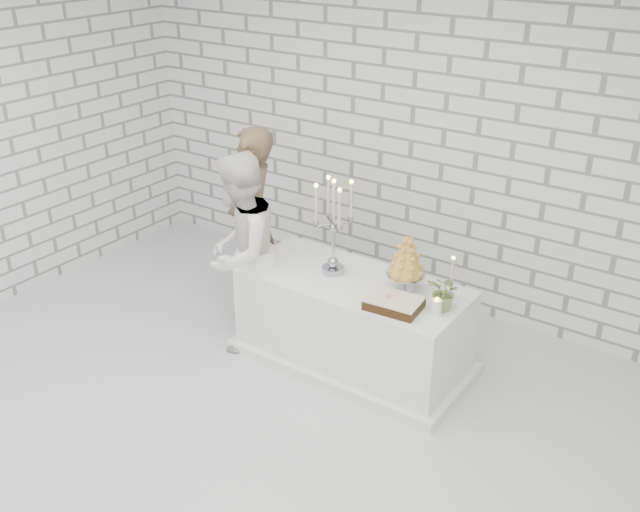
{
  "coord_description": "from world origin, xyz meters",
  "views": [
    {
      "loc": [
        2.88,
        -3.05,
        3.4
      ],
      "look_at": [
        0.14,
        0.88,
        1.05
      ],
      "focal_mm": 40.55,
      "sensor_mm": 36.0,
      "label": 1
    }
  ],
  "objects_px": {
    "bride": "(240,253)",
    "croquembouche": "(406,263)",
    "candelabra": "(334,227)",
    "cake_table": "(353,321)",
    "groom": "(252,223)"
  },
  "relations": [
    {
      "from": "bride",
      "to": "croquembouche",
      "type": "relative_size",
      "value": 3.63
    },
    {
      "from": "candelabra",
      "to": "cake_table",
      "type": "bearing_deg",
      "value": -5.27
    },
    {
      "from": "cake_table",
      "to": "groom",
      "type": "height_order",
      "value": "groom"
    },
    {
      "from": "groom",
      "to": "candelabra",
      "type": "bearing_deg",
      "value": 57.22
    },
    {
      "from": "groom",
      "to": "bride",
      "type": "height_order",
      "value": "groom"
    },
    {
      "from": "candelabra",
      "to": "croquembouche",
      "type": "bearing_deg",
      "value": 6.05
    },
    {
      "from": "groom",
      "to": "candelabra",
      "type": "xyz_separation_m",
      "value": [
        0.99,
        -0.2,
        0.28
      ]
    },
    {
      "from": "cake_table",
      "to": "candelabra",
      "type": "height_order",
      "value": "candelabra"
    },
    {
      "from": "cake_table",
      "to": "bride",
      "type": "bearing_deg",
      "value": -163.66
    },
    {
      "from": "cake_table",
      "to": "candelabra",
      "type": "distance_m",
      "value": 0.8
    },
    {
      "from": "bride",
      "to": "croquembouche",
      "type": "xyz_separation_m",
      "value": [
        1.33,
        0.36,
        0.14
      ]
    },
    {
      "from": "candelabra",
      "to": "bride",
      "type": "bearing_deg",
      "value": -158.01
    },
    {
      "from": "bride",
      "to": "candelabra",
      "type": "height_order",
      "value": "bride"
    },
    {
      "from": "cake_table",
      "to": "candelabra",
      "type": "bearing_deg",
      "value": 174.73
    },
    {
      "from": "bride",
      "to": "cake_table",
      "type": "bearing_deg",
      "value": 91.65
    }
  ]
}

